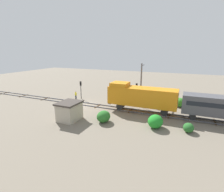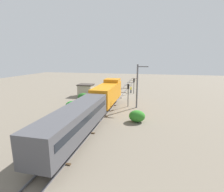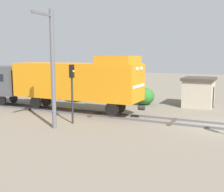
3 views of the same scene
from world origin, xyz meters
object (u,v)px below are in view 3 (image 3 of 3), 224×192
object	(u,v)px
traffic_signal_mid	(72,83)
relay_hut	(199,92)
locomotive	(78,80)
catenary_mast	(52,66)

from	to	relation	value
traffic_signal_mid	relay_hut	bearing A→B (deg)	-32.76
locomotive	catenary_mast	bearing A→B (deg)	-165.74
locomotive	traffic_signal_mid	size ratio (longest dim) A/B	2.79
catenary_mast	relay_hut	world-z (taller)	catenary_mast
locomotive	relay_hut	xyz separation A→B (m)	(7.50, -8.69, -1.38)
locomotive	traffic_signal_mid	distance (m)	3.79
relay_hut	catenary_mast	bearing A→B (deg)	149.48
locomotive	catenary_mast	xyz separation A→B (m)	(-5.06, -1.29, 1.31)
traffic_signal_mid	relay_hut	xyz separation A→B (m)	(10.90, -7.01, -1.50)
catenary_mast	relay_hut	size ratio (longest dim) A/B	2.19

